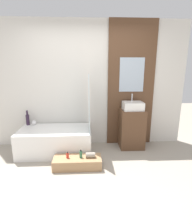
# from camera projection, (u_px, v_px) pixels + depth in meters

# --- Properties ---
(ground_plane) EXTENTS (12.00, 12.00, 0.00)m
(ground_plane) POSITION_uv_depth(u_px,v_px,m) (87.00, 188.00, 2.47)
(ground_plane) COLOR #A39989
(wall_tiled_back) EXTENTS (4.20, 0.06, 2.60)m
(wall_tiled_back) POSITION_uv_depth(u_px,v_px,m) (86.00, 85.00, 3.69)
(wall_tiled_back) COLOR silver
(wall_tiled_back) RESTS_ON ground_plane
(wall_wood_accent) EXTENTS (0.98, 0.04, 2.60)m
(wall_wood_accent) POSITION_uv_depth(u_px,v_px,m) (131.00, 85.00, 3.68)
(wall_wood_accent) COLOR brown
(wall_wood_accent) RESTS_ON ground_plane
(bathtub) EXTENTS (1.40, 0.77, 0.49)m
(bathtub) POSITION_uv_depth(u_px,v_px,m) (56.00, 140.00, 3.49)
(bathtub) COLOR white
(bathtub) RESTS_ON ground_plane
(glass_shower_screen) EXTENTS (0.01, 0.61, 1.07)m
(glass_shower_screen) POSITION_uv_depth(u_px,v_px,m) (89.00, 103.00, 3.28)
(glass_shower_screen) COLOR silver
(glass_shower_screen) RESTS_ON bathtub
(wooden_step_bench) EXTENTS (0.81, 0.32, 0.18)m
(wooden_step_bench) POSITION_uv_depth(u_px,v_px,m) (77.00, 162.00, 2.98)
(wooden_step_bench) COLOR #A87F56
(wooden_step_bench) RESTS_ON ground_plane
(vanity_cabinet) EXTENTS (0.50, 0.41, 0.82)m
(vanity_cabinet) POSITION_uv_depth(u_px,v_px,m) (132.00, 129.00, 3.68)
(vanity_cabinet) COLOR brown
(vanity_cabinet) RESTS_ON ground_plane
(sink) EXTENTS (0.40, 0.33, 0.32)m
(sink) POSITION_uv_depth(u_px,v_px,m) (133.00, 106.00, 3.56)
(sink) COLOR white
(sink) RESTS_ON vanity_cabinet
(vase_tall_dark) EXTENTS (0.07, 0.07, 0.31)m
(vase_tall_dark) POSITION_uv_depth(u_px,v_px,m) (28.00, 119.00, 3.66)
(vase_tall_dark) COLOR #2D1E33
(vase_tall_dark) RESTS_ON bathtub
(vase_round_light) EXTENTS (0.10, 0.10, 0.10)m
(vase_round_light) POSITION_uv_depth(u_px,v_px,m) (34.00, 123.00, 3.67)
(vase_round_light) COLOR white
(vase_round_light) RESTS_ON bathtub
(bottle_soap_primary) EXTENTS (0.05, 0.05, 0.11)m
(bottle_soap_primary) POSITION_uv_depth(u_px,v_px,m) (68.00, 155.00, 2.94)
(bottle_soap_primary) COLOR red
(bottle_soap_primary) RESTS_ON wooden_step_bench
(bottle_soap_secondary) EXTENTS (0.05, 0.05, 0.14)m
(bottle_soap_secondary) POSITION_uv_depth(u_px,v_px,m) (81.00, 154.00, 2.95)
(bottle_soap_secondary) COLOR #38704C
(bottle_soap_secondary) RESTS_ON wooden_step_bench
(towel_roll) EXTENTS (0.16, 0.09, 0.09)m
(towel_roll) POSITION_uv_depth(u_px,v_px,m) (90.00, 155.00, 2.96)
(towel_roll) COLOR gray
(towel_roll) RESTS_ON wooden_step_bench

